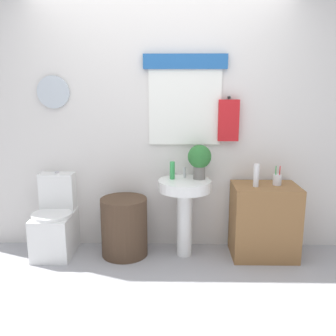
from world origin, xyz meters
The scene contains 11 objects.
ground_plane centered at (0.00, 0.00, 0.00)m, with size 8.00×8.00×0.00m, color #A3A3A8.
back_wall centered at (0.00, 1.15, 1.30)m, with size 4.40×0.18×2.60m.
toilet centered at (-1.04, 0.89, 0.30)m, with size 0.38×0.51×0.81m.
laundry_hamper centered at (-0.35, 0.85, 0.29)m, with size 0.45×0.45×0.58m, color #4C3828.
pedestal_sink centered at (0.24, 0.85, 0.57)m, with size 0.51×0.51×0.76m.
faucet centered at (0.24, 0.97, 0.81)m, with size 0.03×0.03×0.10m, color silver.
wooden_cabinet centered at (1.01, 0.85, 0.36)m, with size 0.62×0.44×0.72m, color olive.
soap_bottle centered at (0.12, 0.90, 0.85)m, with size 0.05×0.05×0.17m, color green.
potted_plant centered at (0.38, 0.91, 0.96)m, with size 0.23×0.23×0.33m.
lotion_bottle centered at (0.90, 0.81, 0.82)m, with size 0.05×0.05×0.22m, color white.
toothbrush_cup centered at (1.12, 0.87, 0.77)m, with size 0.08×0.08×0.19m.
Camera 1 is at (0.14, -2.52, 1.62)m, focal length 39.13 mm.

